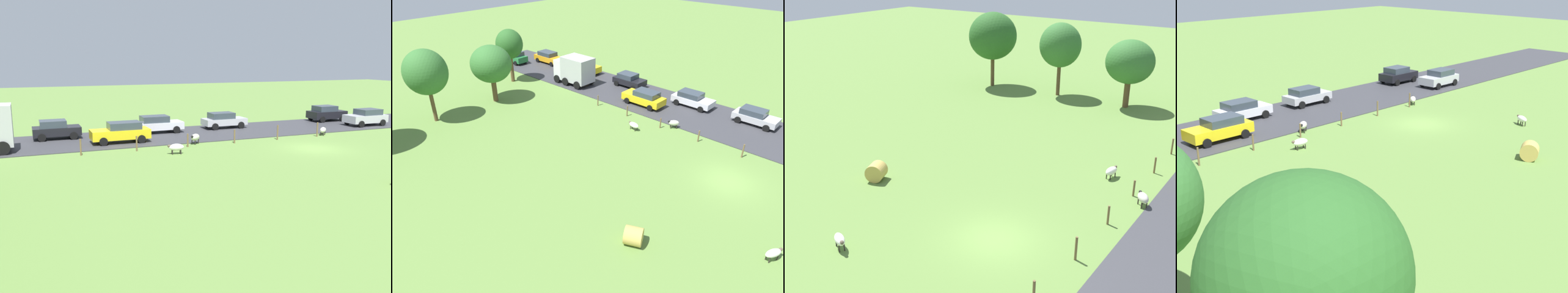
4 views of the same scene
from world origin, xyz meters
The scene contains 22 objects.
ground_plane centered at (0.00, 0.00, 0.00)m, with size 160.00×160.00×0.00m, color olive.
road_strip centered at (9.21, 0.00, 0.03)m, with size 8.00×80.00×0.06m, color #38383D.
sheep_0 centered at (4.92, 7.66, 0.54)m, with size 1.01×1.09×0.81m.
sheep_2 centered at (-5.64, -5.06, 0.51)m, with size 1.18×0.88×0.74m.
sheep_4 centered at (2.06, 10.24, 0.49)m, with size 0.65×1.22×0.74m.
hay_bale_0 centered at (-9.91, 1.45, 0.57)m, with size 1.14×1.14×1.05m, color tan.
tree_0 centered at (-2.67, 25.82, 4.19)m, with size 4.35×4.35×6.20m.
tree_1 centered at (-9.67, 25.91, 4.97)m, with size 4.05×4.05×7.13m.
tree_5 centered at (2.59, 29.62, 4.65)m, with size 3.28×3.28×6.48m.
fence_post_1 centered at (4.08, 0.66, 0.62)m, with size 0.12×0.12×1.23m, color brown.
fence_post_2 centered at (4.08, 4.63, 0.55)m, with size 0.12×0.12×1.09m, color brown.
fence_post_3 centered at (4.08, 8.60, 0.51)m, with size 0.12×0.12×1.02m, color brown.
fence_post_4 centered at (4.08, 12.57, 0.56)m, with size 0.12×0.12×1.11m, color brown.
fence_post_5 centered at (4.08, 16.54, 0.59)m, with size 0.12×0.12×1.18m, color brown.
truck_0 centered at (7.23, 23.13, 1.86)m, with size 2.79×4.79×3.39m.
car_0 centered at (11.09, 17.63, 0.87)m, with size 2.19×3.82×1.55m.
car_1 centered at (10.90, 32.05, 0.89)m, with size 2.12×4.59×1.58m.
car_2 centered at (7.56, 12.93, 0.90)m, with size 2.11×4.60×1.61m.
car_4 centered at (11.00, 2.32, 0.84)m, with size 2.00×4.16×1.49m.
car_5 centered at (10.82, 8.96, 0.86)m, with size 2.08×4.36×1.53m.
car_6 centered at (7.65, 35.83, 0.92)m, with size 1.96×4.16×1.67m.
car_8 centered at (11.27, 25.07, 0.92)m, with size 2.02×4.10×1.66m.
Camera 2 is at (-23.24, -7.20, 15.69)m, focal length 33.06 mm.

